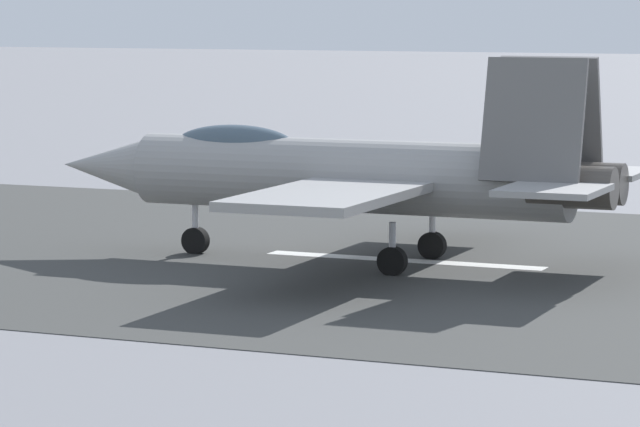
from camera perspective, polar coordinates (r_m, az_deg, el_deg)
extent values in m
plane|color=slate|center=(48.34, 1.79, -1.50)|extent=(400.00, 400.00, 0.00)
cube|color=#3A3B39|center=(48.33, 1.79, -1.49)|extent=(240.00, 26.00, 0.02)
cube|color=white|center=(48.03, 2.75, -1.53)|extent=(8.00, 0.70, 0.00)
cylinder|color=gray|center=(47.28, 1.00, 1.24)|extent=(12.23, 2.13, 1.99)
cone|color=gray|center=(50.50, -6.96, 1.55)|extent=(2.84, 1.72, 1.69)
ellipsoid|color=#3F5160|center=(48.57, -2.78, 2.26)|extent=(3.61, 1.14, 1.10)
cylinder|color=#47423D|center=(44.84, 8.21, 0.86)|extent=(2.21, 1.13, 1.10)
cylinder|color=#47423D|center=(45.90, 8.55, 0.99)|extent=(2.21, 1.13, 1.10)
cube|color=gray|center=(43.11, 0.23, 0.56)|extent=(3.47, 6.30, 0.24)
cube|color=gray|center=(50.80, 3.76, 1.50)|extent=(3.47, 6.30, 0.24)
cube|color=gray|center=(43.05, 7.60, 0.76)|extent=(2.43, 2.83, 0.16)
cube|color=gray|center=(47.68, 9.09, 1.32)|extent=(2.43, 2.83, 0.16)
cube|color=#5E5D5D|center=(44.60, 6.96, 3.04)|extent=(2.61, 0.98, 3.14)
cube|color=#5E5D5D|center=(46.33, 7.56, 3.17)|extent=(2.61, 0.98, 3.14)
cylinder|color=silver|center=(49.37, -4.08, -0.52)|extent=(0.18, 0.18, 1.40)
cylinder|color=black|center=(49.41, -4.08, -0.89)|extent=(0.76, 0.31, 0.76)
cylinder|color=silver|center=(45.36, 2.37, -1.16)|extent=(0.18, 0.18, 1.40)
cylinder|color=black|center=(45.40, 2.37, -1.56)|extent=(0.76, 0.31, 0.76)
cylinder|color=silver|center=(48.35, 3.68, -0.67)|extent=(0.18, 0.18, 1.40)
cylinder|color=black|center=(48.39, 3.67, -1.05)|extent=(0.76, 0.31, 0.76)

